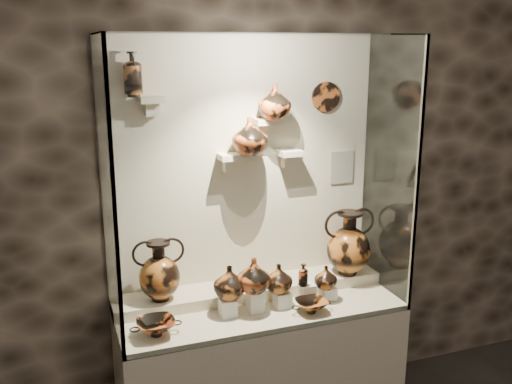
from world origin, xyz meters
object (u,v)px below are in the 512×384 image
at_px(amphora_right, 349,243).
at_px(jug_c, 278,278).
at_px(jug_e, 326,277).
at_px(ovoid_vase_b, 275,102).
at_px(amphora_left, 159,271).
at_px(jug_b, 254,275).
at_px(kylix_right, 311,305).
at_px(kylix_left, 156,326).
at_px(lekythos_tall, 132,71).
at_px(jug_a, 229,282).
at_px(lekythos_small, 303,274).
at_px(ovoid_vase_a, 250,136).

height_order(amphora_right, jug_c, amphora_right).
relative_size(jug_e, ovoid_vase_b, 0.71).
distance_m(amphora_left, jug_e, 0.99).
distance_m(jug_b, kylix_right, 0.38).
xyz_separation_m(jug_b, kylix_left, (-0.58, -0.07, -0.18)).
bearing_deg(lekythos_tall, ovoid_vase_b, -22.23).
xyz_separation_m(jug_a, jug_e, (0.60, -0.03, -0.05)).
height_order(kylix_right, lekythos_tall, lekythos_tall).
relative_size(amphora_right, jug_b, 2.07).
bearing_deg(amphora_right, jug_e, -158.26).
xyz_separation_m(jug_b, jug_e, (0.46, 0.00, -0.08)).
height_order(jug_e, lekythos_small, lekythos_small).
relative_size(amphora_left, kylix_left, 1.35).
distance_m(kylix_left, ovoid_vase_a, 1.19).
bearing_deg(ovoid_vase_b, kylix_right, -64.68).
relative_size(jug_b, ovoid_vase_a, 0.93).
bearing_deg(kylix_left, jug_c, 8.70).
distance_m(amphora_left, jug_a, 0.41).
relative_size(jug_b, jug_e, 1.41).
bearing_deg(jug_b, amphora_right, 22.67).
relative_size(amphora_left, lekythos_small, 2.31).
height_order(amphora_left, jug_a, amphora_left).
relative_size(amphora_left, kylix_right, 1.54).
relative_size(jug_b, kylix_right, 0.87).
bearing_deg(amphora_right, amphora_left, 164.31).
bearing_deg(jug_c, jug_a, 157.07).
relative_size(lekythos_small, kylix_left, 0.58).
bearing_deg(amphora_left, amphora_right, 2.75).
height_order(amphora_right, ovoid_vase_a, ovoid_vase_a).
distance_m(amphora_left, amphora_right, 1.22).
relative_size(amphora_right, jug_e, 2.92).
relative_size(amphora_right, ovoid_vase_b, 2.06).
xyz_separation_m(amphora_right, jug_e, (-0.25, -0.19, -0.13)).
relative_size(jug_a, kylix_right, 0.84).
xyz_separation_m(jug_a, ovoid_vase_a, (0.20, 0.22, 0.80)).
height_order(amphora_left, jug_e, amphora_left).
height_order(jug_b, jug_e, jug_b).
bearing_deg(ovoid_vase_b, jug_c, -92.80).
bearing_deg(jug_a, ovoid_vase_b, 8.55).
relative_size(kylix_left, lekythos_tall, 0.97).
distance_m(jug_b, ovoid_vase_a, 0.81).
relative_size(jug_e, ovoid_vase_a, 0.66).
relative_size(amphora_left, ovoid_vase_a, 1.64).
bearing_deg(amphora_left, ovoid_vase_b, 7.50).
xyz_separation_m(amphora_left, ovoid_vase_a, (0.57, 0.04, 0.75)).
bearing_deg(jug_b, lekythos_small, 8.05).
relative_size(jug_a, kylix_left, 0.73).
bearing_deg(amphora_left, lekythos_small, -10.62).
distance_m(jug_e, lekythos_tall, 1.64).
bearing_deg(jug_c, lekythos_small, -34.60).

